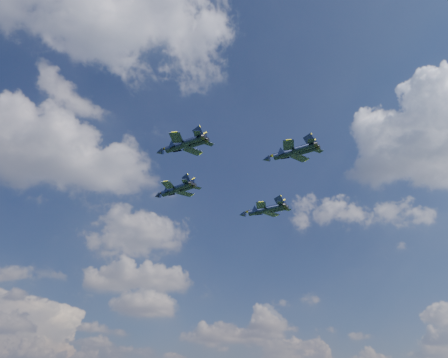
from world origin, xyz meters
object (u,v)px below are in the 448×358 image
jet_left (176,147)px  jet_slot (285,154)px  jet_right (258,211)px  jet_lead (170,191)px

jet_left → jet_slot: bearing=-52.1°
jet_right → jet_slot: size_ratio=1.06×
jet_slot → jet_right: bearing=39.5°
jet_lead → jet_right: 25.69m
jet_slot → jet_left: bearing=129.0°
jet_lead → jet_slot: 34.86m
jet_left → jet_right: size_ratio=0.92×
jet_right → jet_slot: 28.11m
jet_left → jet_slot: jet_slot is taller
jet_lead → jet_left: size_ratio=1.09×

